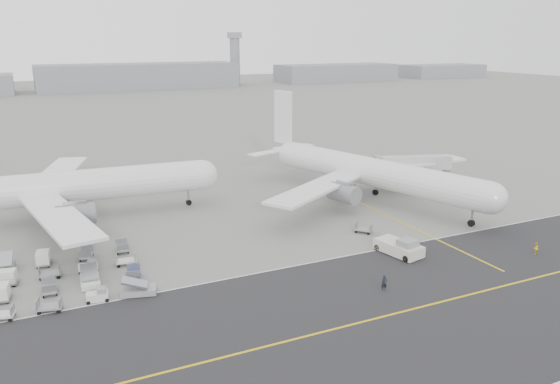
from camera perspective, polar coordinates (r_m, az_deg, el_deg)
name	(u,v)px	position (r m, az deg, el deg)	size (l,w,h in m)	color
ground	(238,269)	(70.00, -4.45, -8.04)	(700.00, 700.00, 0.00)	gray
taxiway	(347,326)	(57.57, 7.02, -13.71)	(220.00, 59.00, 0.03)	#2B2B2E
horizon_buildings	(122,89)	(325.48, -16.14, 10.27)	(520.00, 28.00, 28.00)	gray
control_tower	(235,58)	(347.46, -4.74, 13.83)	(7.00, 7.00, 31.25)	gray
airliner_a	(56,188)	(93.57, -22.35, 0.39)	(52.98, 52.27, 18.26)	white
airliner_b	(367,171)	(99.30, 9.11, 2.19)	(49.35, 50.35, 17.92)	white
pushback_tug	(400,247)	(75.68, 12.39, -5.67)	(4.45, 8.79, 2.47)	beige
jet_bridge	(414,165)	(110.37, 13.81, 2.80)	(16.12, 7.70, 6.07)	gray
gse_cluster	(70,281)	(71.20, -21.07, -8.70)	(21.85, 21.07, 1.96)	gray
stray_dolly	(363,233)	(83.25, 8.70, -4.21)	(1.53, 2.48, 1.53)	silver
ground_crew_a	(384,283)	(65.03, 10.84, -9.33)	(0.69, 0.45, 1.88)	black
ground_crew_b	(536,248)	(81.79, 25.15, -5.33)	(0.83, 0.64, 1.70)	yellow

